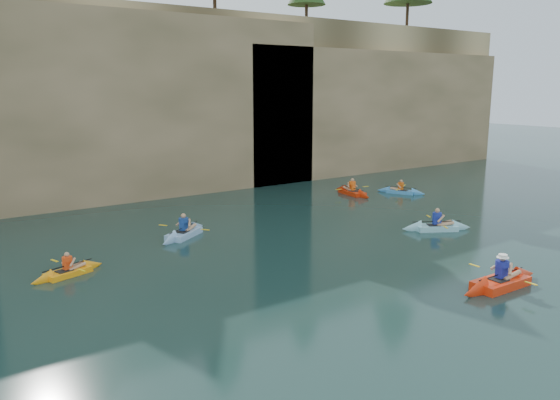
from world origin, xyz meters
TOP-DOWN VIEW (x-y plane):
  - ground at (0.00, 0.00)m, footprint 160.00×160.00m
  - cliff at (0.00, 30.00)m, footprint 70.00×16.00m
  - cliff_slab_center at (2.00, 22.60)m, footprint 24.00×2.40m
  - cliff_slab_east at (22.00, 22.60)m, footprint 26.00×2.40m
  - sea_cave_center at (-4.00, 21.95)m, footprint 3.50×1.00m
  - sea_cave_east at (10.00, 21.95)m, footprint 5.00×1.00m
  - main_kayaker at (6.00, 0.76)m, footprint 3.90×2.61m
  - kayaker_orange at (-5.87, 10.50)m, footprint 2.94×2.10m
  - kayaker_ltblue_near at (10.24, 6.99)m, footprint 3.34×2.37m
  - kayaker_red_far at (12.89, 15.85)m, footprint 2.53×3.58m
  - kayaker_ltblue_mid at (-0.16, 12.87)m, footprint 3.39×2.65m
  - kayaker_blue_east at (15.71, 14.35)m, footprint 2.08×3.07m

SIDE VIEW (x-z plane):
  - ground at x=0.00m, z-range 0.00..0.00m
  - kayaker_orange at x=-5.87m, z-range -0.41..0.68m
  - kayaker_blue_east at x=15.71m, z-range -0.42..0.69m
  - kayaker_red_far at x=12.89m, z-range -0.49..0.81m
  - kayaker_ltblue_near at x=10.24m, z-range -0.50..0.83m
  - kayaker_ltblue_mid at x=-0.16m, z-range -0.51..0.84m
  - main_kayaker at x=6.00m, z-range -0.53..0.92m
  - sea_cave_center at x=-4.00m, z-range 0.00..3.20m
  - sea_cave_east at x=10.00m, z-range 0.00..4.50m
  - cliff_slab_east at x=22.00m, z-range 0.00..9.84m
  - cliff_slab_center at x=2.00m, z-range 0.00..11.40m
  - cliff at x=0.00m, z-range 0.00..12.00m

